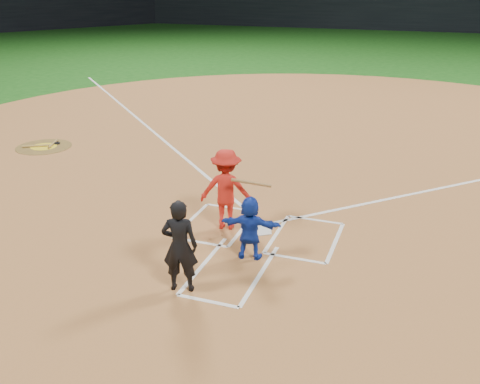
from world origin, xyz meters
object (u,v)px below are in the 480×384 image
(catcher, at_px, (250,228))
(home_plate, at_px, (260,230))
(umpire, at_px, (180,246))
(batter_at_plate, at_px, (226,189))
(on_deck_circle, at_px, (44,147))

(catcher, bearing_deg, home_plate, -89.74)
(catcher, height_order, umpire, umpire)
(catcher, xyz_separation_m, batter_at_plate, (-0.89, 1.09, 0.24))
(catcher, distance_m, batter_at_plate, 1.43)
(umpire, bearing_deg, on_deck_circle, -52.43)
(batter_at_plate, bearing_deg, umpire, -86.53)
(umpire, distance_m, batter_at_plate, 2.54)
(on_deck_circle, xyz_separation_m, umpire, (7.63, -5.97, 0.82))
(catcher, height_order, batter_at_plate, batter_at_plate)
(batter_at_plate, bearing_deg, catcher, -50.78)
(on_deck_circle, relative_size, batter_at_plate, 0.99)
(home_plate, distance_m, catcher, 1.31)
(umpire, bearing_deg, catcher, -131.29)
(home_plate, relative_size, catcher, 0.49)
(home_plate, xyz_separation_m, umpire, (-0.57, -2.60, 0.81))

